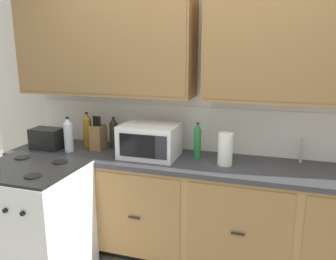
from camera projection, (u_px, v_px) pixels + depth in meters
wall_unit at (201, 68)px, 2.85m from camera, size 4.51×0.40×2.46m
counter_run at (193, 209)px, 2.94m from camera, size 3.34×0.64×0.91m
stove_range at (33, 223)px, 2.69m from camera, size 0.76×0.68×0.95m
microwave at (150, 141)px, 2.91m from camera, size 0.48×0.37×0.28m
toaster at (47, 139)px, 3.16m from camera, size 0.28×0.18×0.19m
knife_block at (98, 137)px, 3.14m from camera, size 0.11×0.14×0.31m
sink_faucet at (301, 151)px, 2.77m from camera, size 0.02×0.02×0.20m
paper_towel_roll at (225, 149)px, 2.71m from camera, size 0.12×0.12×0.26m
bottle_green at (197, 141)px, 2.87m from camera, size 0.06×0.06×0.31m
bottle_amber at (87, 130)px, 3.19m from camera, size 0.08×0.08×0.33m
bottle_clear at (68, 135)px, 3.06m from camera, size 0.08×0.08×0.31m
bottle_dark at (114, 133)px, 3.17m from camera, size 0.07×0.07×0.29m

